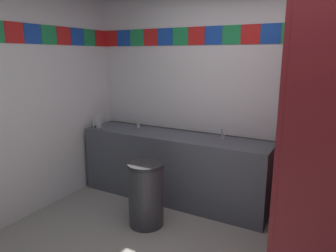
# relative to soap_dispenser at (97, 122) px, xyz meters

# --- Properties ---
(wall_back) EXTENTS (4.21, 0.09, 2.83)m
(wall_back) POSITION_rel_soap_dispenser_xyz_m (1.95, 0.47, 0.51)
(wall_back) COLOR silver
(wall_back) RESTS_ON ground_plane
(vanity_counter) EXTENTS (2.33, 0.55, 0.82)m
(vanity_counter) POSITION_rel_soap_dispenser_xyz_m (1.05, 0.16, -0.48)
(vanity_counter) COLOR #4C515B
(vanity_counter) RESTS_ON ground_plane
(faucet_left) EXTENTS (0.04, 0.10, 0.14)m
(faucet_left) POSITION_rel_soap_dispenser_xyz_m (0.47, 0.25, -0.03)
(faucet_left) COLOR silver
(faucet_left) RESTS_ON vanity_counter
(faucet_right) EXTENTS (0.04, 0.10, 0.14)m
(faucet_right) POSITION_rel_soap_dispenser_xyz_m (1.64, 0.25, -0.03)
(faucet_right) COLOR silver
(faucet_right) RESTS_ON vanity_counter
(soap_dispenser) EXTENTS (0.09, 0.09, 0.16)m
(soap_dispenser) POSITION_rel_soap_dispenser_xyz_m (0.00, 0.00, 0.00)
(soap_dispenser) COLOR #B7BABF
(soap_dispenser) RESTS_ON vanity_counter
(stall_divider) EXTENTS (0.92, 1.32, 2.20)m
(stall_divider) POSITION_rel_soap_dispenser_xyz_m (2.59, -0.47, 0.20)
(stall_divider) COLOR maroon
(stall_divider) RESTS_ON ground_plane
(trash_bin) EXTENTS (0.37, 0.37, 0.68)m
(trash_bin) POSITION_rel_soap_dispenser_xyz_m (1.09, -0.53, -0.56)
(trash_bin) COLOR #333338
(trash_bin) RESTS_ON ground_plane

